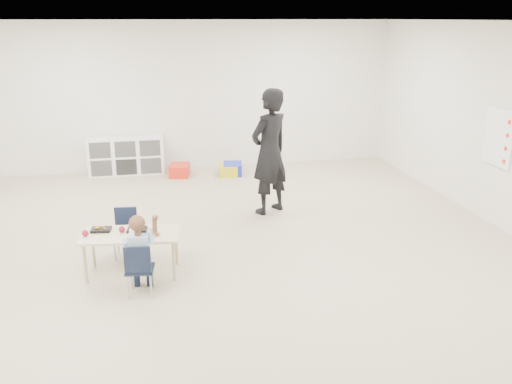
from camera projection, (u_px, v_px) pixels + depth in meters
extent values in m
plane|color=#C3B596|center=(222.00, 263.00, 6.56)|extent=(9.00, 9.00, 0.00)
plane|color=white|center=(217.00, 21.00, 5.70)|extent=(9.00, 9.00, 0.00)
cube|color=white|center=(187.00, 96.00, 10.32)|extent=(8.00, 0.02, 2.80)
cube|color=beige|center=(131.00, 235.00, 6.14)|extent=(1.15, 0.68, 0.03)
cube|color=black|center=(137.00, 230.00, 6.21)|extent=(0.24, 0.19, 0.03)
cube|color=black|center=(101.00, 230.00, 6.20)|extent=(0.24, 0.19, 0.03)
cube|color=white|center=(133.00, 234.00, 6.00)|extent=(0.08, 0.08, 0.10)
ellipsoid|color=tan|center=(154.00, 232.00, 6.08)|extent=(0.09, 0.09, 0.07)
sphere|color=maroon|center=(122.00, 229.00, 6.16)|extent=(0.07, 0.07, 0.07)
sphere|color=maroon|center=(85.00, 233.00, 6.05)|extent=(0.07, 0.07, 0.07)
cube|color=white|center=(126.00, 156.00, 10.21)|extent=(1.40, 0.40, 0.70)
cube|color=white|center=(499.00, 137.00, 7.50)|extent=(0.02, 0.60, 0.80)
imported|color=black|center=(269.00, 152.00, 8.01)|extent=(0.82, 0.75, 1.88)
cube|color=red|center=(180.00, 170.00, 10.13)|extent=(0.43, 0.51, 0.22)
cube|color=gold|center=(228.00, 170.00, 10.18)|extent=(0.36, 0.45, 0.20)
cube|color=#1929C2|center=(233.00, 169.00, 10.24)|extent=(0.40, 0.49, 0.21)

